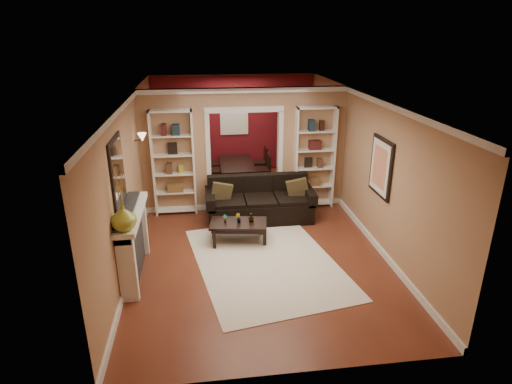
{
  "coord_description": "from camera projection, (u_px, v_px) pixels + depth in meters",
  "views": [
    {
      "loc": [
        -0.94,
        -7.91,
        3.86
      ],
      "look_at": [
        -0.0,
        -0.8,
        1.11
      ],
      "focal_mm": 30.0,
      "sensor_mm": 36.0,
      "label": 1
    }
  ],
  "objects": [
    {
      "name": "dining_chair_se",
      "position": [
        257.0,
        162.0,
        11.61
      ],
      "size": [
        0.58,
        0.58,
        0.91
      ],
      "primitive_type": "cube",
      "rotation": [
        0.0,
        0.0,
        -1.94
      ],
      "color": "black",
      "rests_on": "floor"
    },
    {
      "name": "sofa",
      "position": [
        260.0,
        200.0,
        9.11
      ],
      "size": [
        2.29,
        0.99,
        0.9
      ],
      "primitive_type": "cube",
      "color": "black",
      "rests_on": "floor"
    },
    {
      "name": "plant_left",
      "position": [
        225.0,
        219.0,
        8.08
      ],
      "size": [
        0.11,
        0.09,
        0.17
      ],
      "primitive_type": "imported",
      "rotation": [
        0.0,
        0.0,
        0.43
      ],
      "color": "#336626",
      "rests_on": "coffee_table"
    },
    {
      "name": "vase",
      "position": [
        123.0,
        217.0,
        6.06
      ],
      "size": [
        0.46,
        0.46,
        0.39
      ],
      "primitive_type": "imported",
      "rotation": [
        0.0,
        0.0,
        -0.28
      ],
      "color": "#96A334",
      "rests_on": "fireplace"
    },
    {
      "name": "dining_chair_sw",
      "position": [
        216.0,
        164.0,
        11.47
      ],
      "size": [
        0.47,
        0.47,
        0.92
      ],
      "primitive_type": "cube",
      "rotation": [
        0.0,
        0.0,
        1.62
      ],
      "color": "black",
      "rests_on": "floor"
    },
    {
      "name": "dining_window",
      "position": [
        234.0,
        117.0,
        11.9
      ],
      "size": [
        0.78,
        0.03,
        0.98
      ],
      "primitive_type": "cube",
      "color": "#8CA5CC",
      "rests_on": "wall_back"
    },
    {
      "name": "dining_chair_ne",
      "position": [
        260.0,
        170.0,
        11.06
      ],
      "size": [
        0.47,
        0.47,
        0.87
      ],
      "primitive_type": "cube",
      "rotation": [
        0.0,
        0.0,
        -1.49
      ],
      "color": "black",
      "rests_on": "floor"
    },
    {
      "name": "wall_sconce",
      "position": [
        139.0,
        139.0,
        8.41
      ],
      "size": [
        0.18,
        0.18,
        0.22
      ],
      "primitive_type": "cube",
      "color": "#FFE0A5",
      "rests_on": "wall_left"
    },
    {
      "name": "chandelier",
      "position": [
        238.0,
        108.0,
        10.6
      ],
      "size": [
        0.5,
        0.5,
        0.3
      ],
      "primitive_type": "cube",
      "color": "#382019",
      "rests_on": "ceiling"
    },
    {
      "name": "plant_right",
      "position": [
        251.0,
        217.0,
        8.13
      ],
      "size": [
        0.15,
        0.15,
        0.19
      ],
      "primitive_type": "imported",
      "rotation": [
        0.0,
        0.0,
        4.02
      ],
      "color": "#336626",
      "rests_on": "coffee_table"
    },
    {
      "name": "dining_chair_nw",
      "position": [
        217.0,
        171.0,
        10.92
      ],
      "size": [
        0.53,
        0.53,
        0.93
      ],
      "primitive_type": "cube",
      "rotation": [
        0.0,
        0.0,
        1.74
      ],
      "color": "black",
      "rests_on": "floor"
    },
    {
      "name": "bookshelf_left",
      "position": [
        174.0,
        163.0,
        9.17
      ],
      "size": [
        0.9,
        0.3,
        2.3
      ],
      "primitive_type": "cube",
      "color": "white",
      "rests_on": "floor"
    },
    {
      "name": "bookshelf_right",
      "position": [
        314.0,
        158.0,
        9.55
      ],
      "size": [
        0.9,
        0.3,
        2.3
      ],
      "primitive_type": "cube",
      "color": "white",
      "rests_on": "floor"
    },
    {
      "name": "partition_wall",
      "position": [
        244.0,
        150.0,
        9.45
      ],
      "size": [
        4.5,
        0.15,
        2.7
      ],
      "primitive_type": "cube",
      "color": "#AC7E5A",
      "rests_on": "floor"
    },
    {
      "name": "wall_left",
      "position": [
        133.0,
        171.0,
        8.06
      ],
      "size": [
        0.0,
        8.0,
        8.0
      ],
      "primitive_type": "plane",
      "rotation": [
        1.57,
        0.0,
        1.57
      ],
      "color": "#AC7E5A",
      "rests_on": "ground"
    },
    {
      "name": "wall_front",
      "position": [
        295.0,
        276.0,
        4.63
      ],
      "size": [
        8.0,
        0.0,
        8.0
      ],
      "primitive_type": "plane",
      "rotation": [
        -1.57,
        0.0,
        0.0
      ],
      "color": "#AC7E5A",
      "rests_on": "ground"
    },
    {
      "name": "fireplace",
      "position": [
        135.0,
        243.0,
        6.97
      ],
      "size": [
        0.32,
        1.7,
        1.16
      ],
      "primitive_type": "cube",
      "color": "white",
      "rests_on": "floor"
    },
    {
      "name": "wall_back",
      "position": [
        234.0,
        124.0,
        12.04
      ],
      "size": [
        8.0,
        0.0,
        8.0
      ],
      "primitive_type": "plane",
      "rotation": [
        1.57,
        0.0,
        0.0
      ],
      "color": "#AC7E5A",
      "rests_on": "ground"
    },
    {
      "name": "wall_right",
      "position": [
        362.0,
        162.0,
        8.61
      ],
      "size": [
        0.0,
        8.0,
        8.0
      ],
      "primitive_type": "plane",
      "rotation": [
        1.57,
        0.0,
        -1.57
      ],
      "color": "#AC7E5A",
      "rests_on": "ground"
    },
    {
      "name": "area_rug",
      "position": [
        266.0,
        262.0,
        7.55
      ],
      "size": [
        2.86,
        3.61,
        0.01
      ],
      "primitive_type": "cube",
      "rotation": [
        0.0,
        0.0,
        0.18
      ],
      "color": "silver",
      "rests_on": "floor"
    },
    {
      "name": "plant_center",
      "position": [
        238.0,
        218.0,
        8.11
      ],
      "size": [
        0.13,
        0.12,
        0.18
      ],
      "primitive_type": "imported",
      "rotation": [
        0.0,
        0.0,
        2.46
      ],
      "color": "#336626",
      "rests_on": "coffee_table"
    },
    {
      "name": "ceiling",
      "position": [
        251.0,
        96.0,
        7.85
      ],
      "size": [
        8.0,
        8.0,
        0.0
      ],
      "primitive_type": "plane",
      "rotation": [
        3.14,
        0.0,
        0.0
      ],
      "color": "white",
      "rests_on": "ground"
    },
    {
      "name": "pillow_left",
      "position": [
        221.0,
        193.0,
        8.92
      ],
      "size": [
        0.42,
        0.13,
        0.42
      ],
      "primitive_type": "cube",
      "rotation": [
        0.0,
        0.0,
        0.03
      ],
      "color": "brown",
      "rests_on": "sofa"
    },
    {
      "name": "dining_table",
      "position": [
        238.0,
        173.0,
        11.33
      ],
      "size": [
        1.59,
        0.89,
        0.56
      ],
      "primitive_type": "imported",
      "rotation": [
        0.0,
        0.0,
        1.57
      ],
      "color": "black",
      "rests_on": "floor"
    },
    {
      "name": "mirror",
      "position": [
        118.0,
        173.0,
        6.52
      ],
      "size": [
        0.03,
        0.95,
        1.1
      ],
      "primitive_type": "cube",
      "color": "silver",
      "rests_on": "wall_left"
    },
    {
      "name": "pillow_right",
      "position": [
        298.0,
        189.0,
        9.11
      ],
      "size": [
        0.45,
        0.17,
        0.44
      ],
      "primitive_type": "cube",
      "rotation": [
        0.0,
        0.0,
        -0.1
      ],
      "color": "brown",
      "rests_on": "sofa"
    },
    {
      "name": "red_back_panel",
      "position": [
        234.0,
        125.0,
        12.02
      ],
      "size": [
        4.44,
        0.04,
        2.64
      ],
      "primitive_type": "cube",
      "color": "maroon",
      "rests_on": "floor"
    },
    {
      "name": "coffee_table",
      "position": [
        239.0,
        232.0,
        8.21
      ],
      "size": [
        1.14,
        0.73,
        0.41
      ],
      "primitive_type": "cube",
      "rotation": [
        0.0,
        0.0,
        -0.15
      ],
      "color": "black",
      "rests_on": "floor"
    },
    {
      "name": "framed_art",
      "position": [
        381.0,
        167.0,
        7.61
      ],
      "size": [
        0.04,
        0.85,
        1.05
      ],
      "primitive_type": "cube",
      "color": "black",
      "rests_on": "wall_right"
    },
    {
      "name": "floor",
      "position": [
        251.0,
        228.0,
        8.82
      ],
      "size": [
        8.0,
        8.0,
        0.0
      ],
      "primitive_type": "plane",
      "color": "brown",
      "rests_on": "ground"
    }
  ]
}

